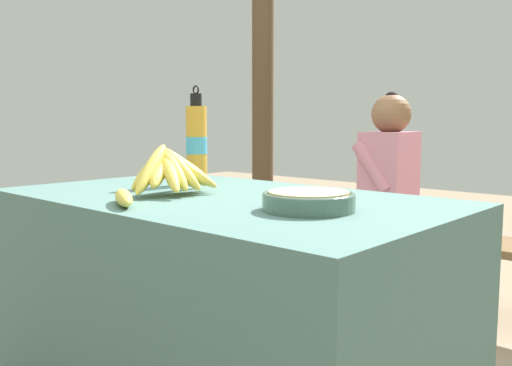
% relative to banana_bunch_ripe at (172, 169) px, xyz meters
% --- Properties ---
extents(market_counter, '(1.34, 0.79, 0.71)m').
position_rel_banana_bunch_ripe_xyz_m(market_counter, '(0.13, 0.08, -0.43)').
color(market_counter, '#4C706B').
rests_on(market_counter, ground_plane).
extents(banana_bunch_ripe, '(0.20, 0.34, 0.16)m').
position_rel_banana_bunch_ripe_xyz_m(banana_bunch_ripe, '(0.00, 0.00, 0.00)').
color(banana_bunch_ripe, '#4C381E').
rests_on(banana_bunch_ripe, market_counter).
extents(serving_bowl, '(0.23, 0.23, 0.05)m').
position_rel_banana_bunch_ripe_xyz_m(serving_bowl, '(0.48, 0.03, -0.05)').
color(serving_bowl, '#4C6B5B').
rests_on(serving_bowl, market_counter).
extents(water_bottle, '(0.07, 0.07, 0.34)m').
position_rel_banana_bunch_ripe_xyz_m(water_bottle, '(-0.15, 0.23, 0.07)').
color(water_bottle, gold).
rests_on(water_bottle, market_counter).
extents(loose_banana_front, '(0.20, 0.13, 0.04)m').
position_rel_banana_bunch_ripe_xyz_m(loose_banana_front, '(0.08, -0.22, -0.05)').
color(loose_banana_front, '#E0C64C').
rests_on(loose_banana_front, market_counter).
extents(wooden_bench, '(1.66, 0.32, 0.39)m').
position_rel_banana_bunch_ripe_xyz_m(wooden_bench, '(-0.05, 1.45, -0.45)').
color(wooden_bench, brown).
rests_on(wooden_bench, ground_plane).
extents(seated_vendor, '(0.43, 0.41, 1.07)m').
position_rel_banana_bunch_ripe_xyz_m(seated_vendor, '(-0.09, 1.41, -0.17)').
color(seated_vendor, '#564C60').
rests_on(seated_vendor, ground_plane).
extents(banana_bunch_green, '(0.19, 0.32, 0.12)m').
position_rel_banana_bunch_ripe_xyz_m(banana_bunch_green, '(-0.47, 1.44, -0.33)').
color(banana_bunch_green, '#4C381E').
rests_on(banana_bunch_green, wooden_bench).
extents(support_post_near, '(0.14, 0.14, 2.31)m').
position_rel_banana_bunch_ripe_xyz_m(support_post_near, '(-1.11, 1.66, 0.38)').
color(support_post_near, '#4C3823').
rests_on(support_post_near, ground_plane).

